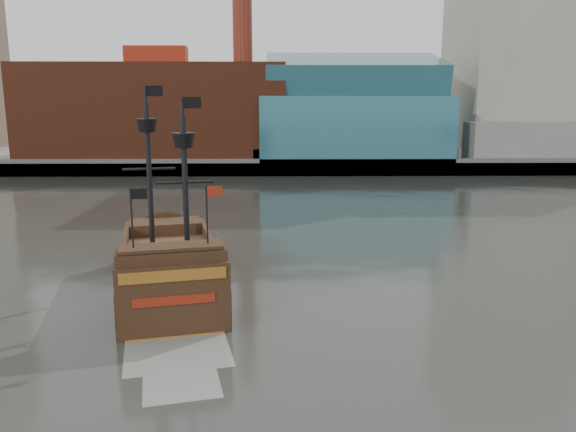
{
  "coord_description": "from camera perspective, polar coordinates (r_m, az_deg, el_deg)",
  "views": [
    {
      "loc": [
        -2.1,
        -22.98,
        11.14
      ],
      "look_at": [
        -1.52,
        12.03,
        4.0
      ],
      "focal_mm": 35.0,
      "sensor_mm": 36.0,
      "label": 1
    }
  ],
  "objects": [
    {
      "name": "skyline",
      "position": [
        108.63,
        3.07,
        18.6
      ],
      "size": [
        149.0,
        45.0,
        62.0
      ],
      "color": "brown",
      "rests_on": "promenade_far"
    },
    {
      "name": "seawall",
      "position": [
        86.07,
        0.45,
        4.96
      ],
      "size": [
        220.0,
        1.0,
        2.6
      ],
      "primitive_type": "cube",
      "color": "#4C4C49",
      "rests_on": "ground"
    },
    {
      "name": "ground",
      "position": [
        25.63,
        3.96,
        -14.27
      ],
      "size": [
        400.0,
        400.0,
        0.0
      ],
      "primitive_type": "plane",
      "color": "#252723",
      "rests_on": "ground"
    },
    {
      "name": "promenade_far",
      "position": [
        115.45,
        0.09,
        6.49
      ],
      "size": [
        220.0,
        60.0,
        2.0
      ],
      "primitive_type": "cube",
      "color": "slate",
      "rests_on": "ground"
    },
    {
      "name": "pirate_ship",
      "position": [
        34.0,
        -11.93,
        -5.78
      ],
      "size": [
        8.86,
        18.02,
        12.96
      ],
      "rotation": [
        0.0,
        0.0,
        0.22
      ],
      "color": "black",
      "rests_on": "ground"
    }
  ]
}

